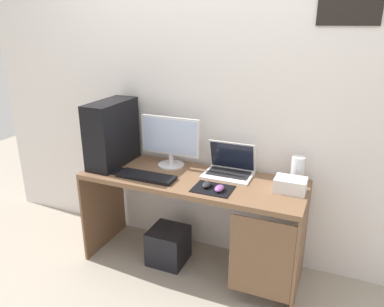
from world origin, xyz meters
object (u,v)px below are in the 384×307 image
(monitor, at_px, (170,141))
(keyboard, at_px, (146,177))
(pc_tower, at_px, (112,133))
(mouse_left, at_px, (207,184))
(mouse_right, at_px, (219,188))
(speaker, at_px, (298,170))
(cell_phone, at_px, (118,171))
(laptop, at_px, (229,168))
(subwoofer, at_px, (168,245))
(projector, at_px, (290,185))

(monitor, distance_m, keyboard, 0.34)
(pc_tower, relative_size, mouse_left, 5.09)
(pc_tower, bearing_deg, mouse_right, -9.82)
(pc_tower, xyz_separation_m, mouse_left, (0.82, -0.13, -0.22))
(monitor, xyz_separation_m, speaker, (0.93, 0.06, -0.10))
(mouse_right, distance_m, cell_phone, 0.79)
(speaker, height_order, cell_phone, speaker)
(laptop, relative_size, mouse_left, 3.57)
(subwoofer, bearing_deg, monitor, 106.32)
(mouse_left, bearing_deg, pc_tower, 170.77)
(pc_tower, bearing_deg, monitor, 15.91)
(laptop, bearing_deg, projector, -15.39)
(projector, relative_size, subwoofer, 0.73)
(mouse_right, bearing_deg, keyboard, 179.47)
(pc_tower, bearing_deg, keyboard, -22.43)
(projector, height_order, mouse_left, projector)
(speaker, distance_m, projector, 0.17)
(speaker, xyz_separation_m, mouse_right, (-0.44, -0.34, -0.07))
(monitor, height_order, keyboard, monitor)
(laptop, relative_size, keyboard, 0.82)
(projector, relative_size, mouse_right, 2.08)
(speaker, xyz_separation_m, subwoofer, (-0.88, -0.23, -0.68))
(monitor, relative_size, mouse_right, 4.86)
(mouse_right, bearing_deg, speaker, 37.30)
(laptop, xyz_separation_m, mouse_right, (0.03, -0.30, -0.02))
(laptop, height_order, subwoofer, laptop)
(pc_tower, bearing_deg, projector, 0.78)
(keyboard, bearing_deg, speaker, 18.60)
(pc_tower, distance_m, projector, 1.35)
(mouse_left, height_order, mouse_right, same)
(speaker, bearing_deg, pc_tower, -172.51)
(monitor, relative_size, speaker, 2.48)
(laptop, xyz_separation_m, speaker, (0.47, 0.04, 0.05))
(laptop, relative_size, speaker, 1.82)
(mouse_left, bearing_deg, subwoofer, 166.20)
(pc_tower, bearing_deg, subwoofer, -5.89)
(keyboard, bearing_deg, cell_phone, 175.14)
(laptop, relative_size, mouse_right, 3.57)
(mouse_right, height_order, subwoofer, mouse_right)
(laptop, bearing_deg, monitor, -177.51)
(cell_phone, bearing_deg, mouse_left, -0.10)
(projector, bearing_deg, cell_phone, -172.95)
(pc_tower, height_order, mouse_left, pc_tower)
(mouse_right, relative_size, subwoofer, 0.35)
(mouse_right, bearing_deg, pc_tower, 170.18)
(speaker, distance_m, mouse_right, 0.56)
(projector, xyz_separation_m, keyboard, (-0.97, -0.17, -0.03))
(laptop, bearing_deg, mouse_left, -103.81)
(mouse_left, bearing_deg, projector, 16.35)
(laptop, relative_size, subwoofer, 1.25)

